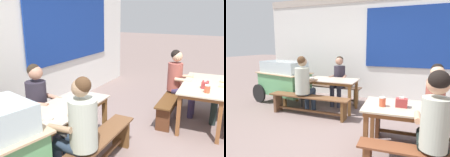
# 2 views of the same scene
# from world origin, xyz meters

# --- Properties ---
(ground_plane) EXTENTS (40.00, 40.00, 0.00)m
(ground_plane) POSITION_xyz_m (0.00, 0.00, 0.00)
(ground_plane) COLOR slate
(backdrop_wall) EXTENTS (6.97, 0.23, 2.92)m
(backdrop_wall) POSITION_xyz_m (0.05, 2.62, 1.53)
(backdrop_wall) COLOR white
(backdrop_wall) RESTS_ON ground_plane
(dining_table_far) EXTENTS (1.87, 0.68, 0.74)m
(dining_table_far) POSITION_xyz_m (-1.12, 1.24, 0.67)
(dining_table_far) COLOR #C1AD99
(dining_table_far) RESTS_ON ground_plane
(dining_table_near) EXTENTS (1.60, 0.81, 0.74)m
(dining_table_near) POSITION_xyz_m (1.16, -0.26, 0.67)
(dining_table_near) COLOR #C4B397
(dining_table_near) RESTS_ON ground_plane
(bench_far_back) EXTENTS (1.78, 0.32, 0.45)m
(bench_far_back) POSITION_xyz_m (-1.12, 1.81, 0.31)
(bench_far_back) COLOR brown
(bench_far_back) RESTS_ON ground_plane
(bench_far_front) EXTENTS (1.89, 0.32, 0.45)m
(bench_far_front) POSITION_xyz_m (-1.11, 0.68, 0.31)
(bench_far_front) COLOR brown
(bench_far_front) RESTS_ON ground_plane
(bench_near_back) EXTENTS (1.54, 0.36, 0.45)m
(bench_near_back) POSITION_xyz_m (1.13, 0.31, 0.30)
(bench_near_back) COLOR #563519
(bench_near_back) RESTS_ON ground_plane
(food_cart) EXTENTS (1.85, 1.09, 1.13)m
(food_cart) POSITION_xyz_m (-2.21, 1.29, 0.66)
(food_cart) COLOR #5EA36A
(food_cart) RESTS_ON ground_plane
(person_center_facing) EXTENTS (0.43, 0.58, 1.26)m
(person_center_facing) POSITION_xyz_m (-0.81, 1.72, 0.71)
(person_center_facing) COLOR #33394B
(person_center_facing) RESTS_ON ground_plane
(person_left_back_turned) EXTENTS (0.43, 0.54, 1.32)m
(person_left_back_turned) POSITION_xyz_m (-1.25, 0.74, 0.74)
(person_left_back_turned) COLOR #29384B
(person_left_back_turned) RESTS_ON ground_plane
(person_right_near_table) EXTENTS (0.41, 0.55, 1.29)m
(person_right_near_table) POSITION_xyz_m (1.35, 0.24, 0.72)
(person_right_near_table) COLOR #352C4D
(person_right_near_table) RESTS_ON ground_plane
(person_near_front) EXTENTS (0.40, 0.56, 1.33)m
(person_near_front) POSITION_xyz_m (1.25, -0.74, 0.76)
(person_near_front) COLOR #1E2A27
(person_near_front) RESTS_ON ground_plane
(tissue_box) EXTENTS (0.15, 0.10, 0.14)m
(tissue_box) POSITION_xyz_m (0.89, -0.30, 0.80)
(tissue_box) COLOR maroon
(tissue_box) RESTS_ON dining_table_near
(condiment_jar) EXTENTS (0.09, 0.09, 0.13)m
(condiment_jar) POSITION_xyz_m (0.64, -0.36, 0.81)
(condiment_jar) COLOR #D85134
(condiment_jar) RESTS_ON dining_table_near
(soup_bowl) EXTENTS (0.12, 0.12, 0.04)m
(soup_bowl) POSITION_xyz_m (-1.30, 1.14, 0.76)
(soup_bowl) COLOR silver
(soup_bowl) RESTS_ON dining_table_far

